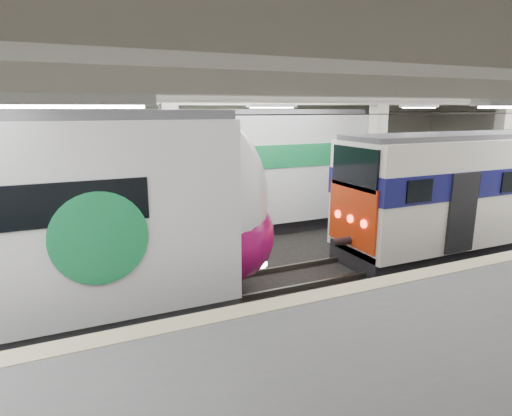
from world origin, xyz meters
name	(u,v)px	position (x,y,z in m)	size (l,w,h in m)	color
station_hall	(340,178)	(0.00, -1.74, 3.24)	(36.00, 24.00, 5.75)	black
older_rer	(492,187)	(7.74, 0.00, 2.14)	(12.16, 2.69, 4.07)	white
far_train	(177,173)	(-2.23, 5.50, 2.49)	(15.29, 3.29, 4.82)	white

